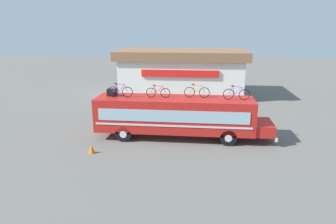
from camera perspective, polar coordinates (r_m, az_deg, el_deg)
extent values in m
plane|color=#605E59|center=(20.81, 1.15, -4.81)|extent=(120.00, 120.00, 0.00)
cube|color=red|center=(20.28, 1.17, -0.36)|extent=(10.49, 2.50, 2.21)
cube|color=red|center=(20.85, 17.45, -2.76)|extent=(1.24, 2.30, 0.74)
cube|color=#99B7C6|center=(19.02, 0.84, -0.84)|extent=(9.65, 0.04, 0.78)
cube|color=#99B7C6|center=(21.44, 1.47, 1.07)|extent=(9.65, 0.04, 0.78)
cube|color=silver|center=(19.20, 0.83, -2.66)|extent=(10.07, 0.03, 0.12)
cube|color=silver|center=(21.62, 1.46, -0.56)|extent=(10.07, 0.03, 0.12)
cube|color=silver|center=(21.14, 19.16, -3.96)|extent=(0.16, 2.37, 0.24)
cylinder|color=black|center=(19.61, 11.34, -4.80)|extent=(1.05, 0.28, 1.05)
cylinder|color=silver|center=(19.61, 11.34, -4.80)|extent=(0.47, 0.30, 0.47)
cylinder|color=black|center=(21.69, 10.85, -2.76)|extent=(1.05, 0.28, 1.05)
cylinder|color=silver|center=(21.69, 10.85, -2.76)|extent=(0.47, 0.30, 0.47)
cylinder|color=black|center=(20.13, -8.41, -4.11)|extent=(1.05, 0.28, 1.05)
cylinder|color=silver|center=(20.13, -8.41, -4.11)|extent=(0.47, 0.30, 0.47)
cylinder|color=black|center=(22.17, -7.00, -2.19)|extent=(1.05, 0.28, 1.05)
cylinder|color=silver|center=(22.17, -7.00, -2.19)|extent=(0.47, 0.30, 0.47)
cube|color=black|center=(20.94, -10.59, 3.68)|extent=(0.61, 0.48, 0.48)
torus|color=black|center=(20.51, -10.36, 3.79)|extent=(0.72, 0.04, 0.72)
torus|color=black|center=(20.26, -7.69, 3.76)|extent=(0.72, 0.04, 0.72)
cylinder|color=purple|center=(20.38, -9.60, 4.54)|extent=(0.19, 0.04, 0.52)
cylinder|color=purple|center=(20.30, -8.79, 4.48)|extent=(0.46, 0.04, 0.50)
cylinder|color=purple|center=(20.28, -9.04, 5.19)|extent=(0.59, 0.04, 0.07)
cylinder|color=purple|center=(20.46, -9.86, 3.82)|extent=(0.37, 0.03, 0.05)
cylinder|color=purple|center=(20.43, -10.10, 4.51)|extent=(0.24, 0.03, 0.54)
cylinder|color=purple|center=(20.23, -7.96, 4.45)|extent=(0.21, 0.03, 0.50)
cylinder|color=silver|center=(20.20, -8.23, 5.27)|extent=(0.03, 0.44, 0.03)
ellipsoid|color=black|center=(20.35, -9.85, 5.35)|extent=(0.20, 0.08, 0.06)
torus|color=black|center=(20.13, -3.24, 3.70)|extent=(0.65, 0.04, 0.65)
torus|color=black|center=(20.00, -0.51, 3.64)|extent=(0.65, 0.04, 0.65)
cylinder|color=red|center=(20.04, -2.43, 4.37)|extent=(0.19, 0.04, 0.46)
cylinder|color=red|center=(20.00, -1.61, 4.31)|extent=(0.45, 0.04, 0.45)
cylinder|color=red|center=(19.97, -1.84, 4.95)|extent=(0.58, 0.04, 0.07)
cylinder|color=red|center=(20.10, -2.73, 3.72)|extent=(0.37, 0.03, 0.05)
cylinder|color=red|center=(20.07, -2.95, 4.35)|extent=(0.24, 0.03, 0.48)
cylinder|color=red|center=(19.97, -0.76, 4.26)|extent=(0.20, 0.03, 0.45)
cylinder|color=silver|center=(19.92, -1.01, 5.03)|extent=(0.03, 0.44, 0.03)
ellipsoid|color=black|center=(20.00, -2.66, 5.12)|extent=(0.20, 0.08, 0.06)
torus|color=black|center=(20.14, 4.09, 3.76)|extent=(0.70, 0.04, 0.70)
torus|color=black|center=(20.13, 6.91, 3.68)|extent=(0.70, 0.04, 0.70)
cylinder|color=orange|center=(20.08, 4.95, 4.47)|extent=(0.19, 0.04, 0.50)
cylinder|color=orange|center=(20.08, 5.80, 4.40)|extent=(0.46, 0.04, 0.48)
cylinder|color=orange|center=(20.04, 5.59, 5.09)|extent=(0.60, 0.04, 0.07)
cylinder|color=orange|center=(20.14, 4.63, 3.77)|extent=(0.38, 0.03, 0.05)
cylinder|color=orange|center=(20.09, 4.42, 4.46)|extent=(0.24, 0.03, 0.52)
cylinder|color=orange|center=(20.08, 6.68, 4.35)|extent=(0.21, 0.03, 0.49)
cylinder|color=silver|center=(20.03, 6.45, 5.16)|extent=(0.03, 0.44, 0.03)
ellipsoid|color=black|center=(20.03, 4.75, 5.28)|extent=(0.20, 0.08, 0.06)
torus|color=black|center=(19.84, 11.40, 3.32)|extent=(0.71, 0.04, 0.71)
torus|color=black|center=(19.96, 14.27, 3.22)|extent=(0.71, 0.04, 0.71)
cylinder|color=purple|center=(19.81, 12.31, 4.05)|extent=(0.19, 0.04, 0.51)
cylinder|color=purple|center=(19.85, 13.17, 3.97)|extent=(0.47, 0.04, 0.49)
cylinder|color=purple|center=(19.80, 12.98, 4.68)|extent=(0.60, 0.04, 0.07)
cylinder|color=purple|center=(19.86, 11.95, 3.33)|extent=(0.38, 0.03, 0.05)
cylinder|color=purple|center=(19.80, 11.76, 4.04)|extent=(0.25, 0.03, 0.53)
cylinder|color=purple|center=(19.90, 14.06, 3.91)|extent=(0.21, 0.03, 0.50)
cylinder|color=silver|center=(19.83, 13.86, 4.74)|extent=(0.03, 0.44, 0.03)
ellipsoid|color=black|center=(19.75, 12.12, 4.88)|extent=(0.20, 0.08, 0.06)
cube|color=silver|center=(34.13, 2.67, 6.73)|extent=(12.89, 7.34, 3.98)
cube|color=brown|center=(33.84, 2.72, 10.86)|extent=(13.92, 7.93, 0.95)
cube|color=red|center=(30.28, 2.23, 7.27)|extent=(7.73, 0.16, 0.70)
cone|color=orange|center=(18.75, -14.25, -6.79)|extent=(0.39, 0.39, 0.54)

